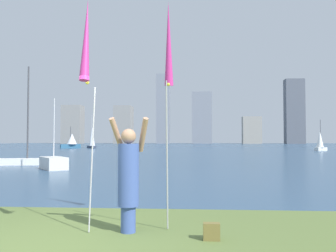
% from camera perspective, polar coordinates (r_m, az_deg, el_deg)
% --- Properties ---
extents(ground, '(120.00, 138.00, 0.12)m').
position_cam_1_polar(ground, '(55.82, 1.66, -3.72)').
color(ground, '#5B7038').
extents(person, '(0.69, 0.51, 1.88)m').
position_cam_1_polar(person, '(5.86, -6.42, -7.93)').
color(person, '#3F59A5').
rests_on(person, ground).
extents(kite_flag_left, '(0.16, 0.71, 3.77)m').
position_cam_1_polar(kite_flag_left, '(5.87, -13.09, 12.74)').
color(kite_flag_left, '#B2B2B7').
rests_on(kite_flag_left, ground).
extents(kite_flag_right, '(0.16, 0.76, 3.95)m').
position_cam_1_polar(kite_flag_right, '(6.42, 0.10, 12.51)').
color(kite_flag_right, '#B2B2B7').
rests_on(kite_flag_right, ground).
extents(bag, '(0.25, 0.14, 0.26)m').
position_cam_1_polar(bag, '(5.56, 7.06, -16.60)').
color(bag, olive).
rests_on(bag, ground).
extents(sailboat_0, '(3.21, 1.32, 5.77)m').
position_cam_1_polar(sailboat_0, '(22.09, -21.82, -4.95)').
color(sailboat_0, white).
rests_on(sailboat_0, ground).
extents(sailboat_1, '(1.94, 2.14, 3.56)m').
position_cam_1_polar(sailboat_1, '(18.61, -18.04, -5.68)').
color(sailboat_1, silver).
rests_on(sailboat_1, ground).
extents(sailboat_3, '(3.12, 2.37, 3.54)m').
position_cam_1_polar(sailboat_3, '(59.49, -15.35, -2.31)').
color(sailboat_3, '#2D6084').
rests_on(sailboat_3, ground).
extents(sailboat_4, '(1.82, 1.51, 3.95)m').
position_cam_1_polar(sailboat_4, '(48.83, 23.41, -2.32)').
color(sailboat_4, silver).
rests_on(sailboat_4, ground).
extents(sailboat_7, '(1.80, 1.92, 5.38)m').
position_cam_1_polar(sailboat_7, '(57.73, -12.20, -1.95)').
color(sailboat_7, '#333D51').
rests_on(sailboat_7, ground).
extents(skyline_tower_0, '(6.21, 5.18, 12.37)m').
position_cam_1_polar(skyline_tower_0, '(118.35, -15.16, 0.24)').
color(skyline_tower_0, gray).
rests_on(skyline_tower_0, ground).
extents(skyline_tower_1, '(5.52, 6.63, 12.21)m').
position_cam_1_polar(skyline_tower_1, '(115.75, -7.21, 0.19)').
color(skyline_tower_1, gray).
rests_on(skyline_tower_1, ground).
extents(skyline_tower_2, '(4.27, 5.26, 22.72)m').
position_cam_1_polar(skyline_tower_2, '(116.30, -0.78, 2.76)').
color(skyline_tower_2, gray).
rests_on(skyline_tower_2, ground).
extents(skyline_tower_3, '(6.46, 4.11, 16.89)m').
position_cam_1_polar(skyline_tower_3, '(116.39, 5.49, 1.33)').
color(skyline_tower_3, gray).
rests_on(skyline_tower_3, ground).
extents(skyline_tower_4, '(5.83, 3.06, 8.45)m').
position_cam_1_polar(skyline_tower_4, '(112.79, 13.41, -0.66)').
color(skyline_tower_4, gray).
rests_on(skyline_tower_4, ground).
extents(skyline_tower_5, '(5.73, 3.49, 20.03)m').
position_cam_1_polar(skyline_tower_5, '(115.85, 19.78, 2.23)').
color(skyline_tower_5, '#565B66').
rests_on(skyline_tower_5, ground).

